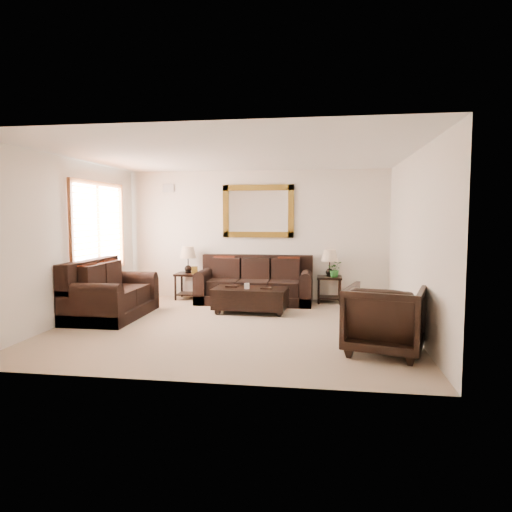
% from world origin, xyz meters
% --- Properties ---
extents(room, '(5.51, 5.01, 2.71)m').
position_xyz_m(room, '(0.00, 0.00, 1.35)').
color(room, tan).
rests_on(room, ground).
extents(window, '(0.07, 1.96, 1.66)m').
position_xyz_m(window, '(-2.70, 0.90, 1.55)').
color(window, white).
rests_on(window, room).
extents(mirror, '(1.50, 0.06, 1.10)m').
position_xyz_m(mirror, '(0.05, 2.47, 1.85)').
color(mirror, '#4B270F').
rests_on(mirror, room).
extents(air_vent, '(0.25, 0.02, 0.18)m').
position_xyz_m(air_vent, '(-1.90, 2.48, 2.35)').
color(air_vent, '#999999').
rests_on(air_vent, room).
extents(sofa, '(2.30, 0.99, 0.94)m').
position_xyz_m(sofa, '(0.05, 2.05, 0.34)').
color(sofa, black).
rests_on(sofa, room).
extents(loveseat, '(1.05, 1.76, 0.99)m').
position_xyz_m(loveseat, '(-2.27, 0.34, 0.36)').
color(loveseat, black).
rests_on(loveseat, room).
extents(end_table_left, '(0.50, 0.50, 1.11)m').
position_xyz_m(end_table_left, '(-1.40, 2.21, 0.72)').
color(end_table_left, black).
rests_on(end_table_left, room).
extents(end_table_right, '(0.49, 0.49, 1.08)m').
position_xyz_m(end_table_right, '(1.54, 2.22, 0.70)').
color(end_table_right, black).
rests_on(end_table_right, room).
extents(coffee_table, '(1.37, 0.79, 0.56)m').
position_xyz_m(coffee_table, '(0.11, 1.04, 0.28)').
color(coffee_table, black).
rests_on(coffee_table, room).
extents(armchair, '(1.14, 1.10, 0.96)m').
position_xyz_m(armchair, '(2.19, -1.13, 0.48)').
color(armchair, black).
rests_on(armchair, floor).
extents(potted_plant, '(0.30, 0.33, 0.25)m').
position_xyz_m(potted_plant, '(1.65, 2.13, 0.66)').
color(potted_plant, '#225D1F').
rests_on(potted_plant, end_table_right).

